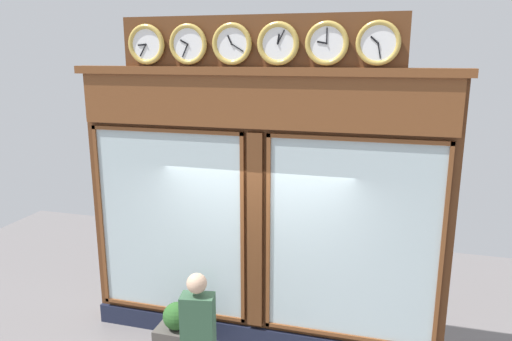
{
  "coord_description": "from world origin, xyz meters",
  "views": [
    {
      "loc": [
        -1.62,
        5.73,
        3.95
      ],
      "look_at": [
        0.0,
        0.0,
        2.51
      ],
      "focal_mm": 33.76,
      "sensor_mm": 36.0,
      "label": 1
    }
  ],
  "objects": [
    {
      "name": "pedestrian",
      "position": [
        0.26,
        1.39,
        0.93
      ],
      "size": [
        0.39,
        0.28,
        1.69
      ],
      "color": "#1C2F21",
      "rests_on": "ground_plane"
    },
    {
      "name": "shop_facade",
      "position": [
        0.0,
        -0.12,
        1.99
      ],
      "size": [
        4.95,
        0.42,
        4.41
      ],
      "color": "#5B3319",
      "rests_on": "ground_plane"
    },
    {
      "name": "planter_shrub",
      "position": [
        0.92,
        0.58,
        0.63
      ],
      "size": [
        0.36,
        0.36,
        0.36
      ],
      "primitive_type": "sphere",
      "color": "#285623",
      "rests_on": "planter_box"
    }
  ]
}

